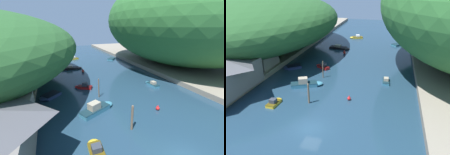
# 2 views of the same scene
# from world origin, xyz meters

# --- Properties ---
(water_surface) EXTENTS (130.00, 130.00, 0.00)m
(water_surface) POSITION_xyz_m (0.00, 30.00, 0.00)
(water_surface) COLOR #1E384C
(water_surface) RESTS_ON ground
(right_bank) EXTENTS (22.00, 120.00, 1.05)m
(right_bank) POSITION_xyz_m (25.42, 30.00, 0.52)
(right_bank) COLOR gray
(right_bank) RESTS_ON ground
(hillside_right) EXTENTS (41.15, 57.61, 25.93)m
(hillside_right) POSITION_xyz_m (26.52, 29.23, 14.01)
(hillside_right) COLOR #2D662D
(hillside_right) RESTS_ON right_bank
(boathouse_shed) EXTENTS (6.58, 6.75, 3.90)m
(boathouse_shed) POSITION_xyz_m (-18.19, 16.92, 3.06)
(boathouse_shed) COLOR gray
(boathouse_shed) RESTS_ON left_bank
(boat_far_right_bank) EXTENTS (4.80, 5.18, 0.51)m
(boat_far_right_bank) POSITION_xyz_m (11.27, 46.65, 0.25)
(boat_far_right_bank) COLOR teal
(boat_far_right_bank) RESTS_ON water_surface
(boat_yellow_tender) EXTENTS (3.81, 3.05, 1.30)m
(boat_yellow_tender) POSITION_xyz_m (-5.49, 21.73, 0.39)
(boat_yellow_tender) COLOR red
(boat_yellow_tender) RESTS_ON water_surface
(boat_small_dinghy) EXTENTS (1.52, 3.22, 1.07)m
(boat_small_dinghy) POSITION_xyz_m (-7.82, 4.59, 0.33)
(boat_small_dinghy) COLOR gold
(boat_small_dinghy) RESTS_ON water_surface
(boat_moored_right) EXTENTS (4.32, 4.13, 0.59)m
(boat_moored_right) POSITION_xyz_m (-12.15, 19.81, 0.29)
(boat_moored_right) COLOR navy
(boat_moored_right) RESTS_ON water_surface
(boat_mid_channel) EXTENTS (1.45, 3.89, 1.07)m
(boat_mid_channel) POSITION_xyz_m (8.85, 17.64, 0.34)
(boat_mid_channel) COLOR teal
(boat_mid_channel) RESTS_ON water_surface
(boat_far_upstream) EXTENTS (6.13, 4.14, 1.73)m
(boat_far_upstream) POSITION_xyz_m (-5.28, 11.99, 0.52)
(boat_far_upstream) COLOR teal
(boat_far_upstream) RESTS_ON water_surface
(boat_near_quay) EXTENTS (6.23, 2.96, 1.09)m
(boat_near_quay) POSITION_xyz_m (-5.46, 37.93, 0.34)
(boat_near_quay) COLOR black
(boat_near_quay) RESTS_ON water_surface
(boat_navy_launch) EXTENTS (4.75, 3.19, 1.12)m
(boat_navy_launch) POSITION_xyz_m (-3.23, 52.25, 0.34)
(boat_navy_launch) COLOR gold
(boat_navy_launch) RESTS_ON water_surface
(mooring_post_nearest) EXTENTS (0.29, 0.29, 3.44)m
(mooring_post_nearest) POSITION_xyz_m (-2.62, 6.26, 1.73)
(mooring_post_nearest) COLOR brown
(mooring_post_nearest) RESTS_ON water_surface
(mooring_post_middle) EXTENTS (0.21, 0.21, 3.60)m
(mooring_post_middle) POSITION_xyz_m (-3.65, 16.59, 1.80)
(mooring_post_middle) COLOR brown
(mooring_post_middle) RESTS_ON water_surface
(channel_buoy_near) EXTENTS (0.71, 0.71, 1.07)m
(channel_buoy_near) POSITION_xyz_m (-3.09, 33.32, 0.42)
(channel_buoy_near) COLOR red
(channel_buoy_near) RESTS_ON water_surface
(channel_buoy_far) EXTENTS (0.60, 0.60, 0.90)m
(channel_buoy_far) POSITION_xyz_m (3.41, 8.76, 0.35)
(channel_buoy_far) COLOR red
(channel_buoy_far) RESTS_ON water_surface
(person_on_quay) EXTENTS (0.24, 0.39, 1.69)m
(person_on_quay) POSITION_xyz_m (-16.52, 12.91, 2.02)
(person_on_quay) COLOR #282D3D
(person_on_quay) RESTS_ON left_bank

